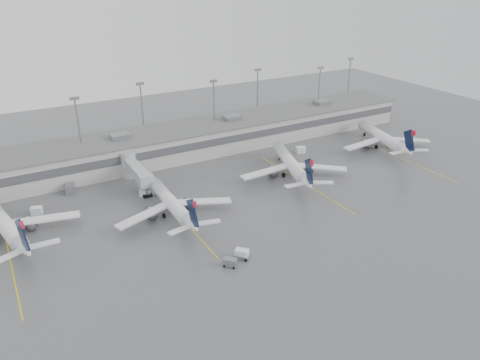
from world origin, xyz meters
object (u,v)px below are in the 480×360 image
jet_mid_right (292,164)px  baggage_tug (242,255)px  jet_far_left (4,224)px  jet_far_right (383,137)px  jet_mid_left (171,202)px

jet_mid_right → baggage_tug: size_ratio=9.32×
jet_far_left → jet_far_right: bearing=-10.6°
baggage_tug → jet_far_left: bearing=98.8°
jet_far_right → baggage_tug: 74.40m
jet_far_left → jet_far_right: 106.26m
jet_far_left → baggage_tug: 49.15m
jet_mid_left → baggage_tug: jet_mid_left is taller
jet_far_left → jet_mid_right: jet_far_left is taller
jet_far_right → jet_mid_right: bearing=-159.5°
jet_far_right → baggage_tug: (-67.66, -30.84, -2.52)m
jet_mid_right → jet_far_left: bearing=-164.5°
jet_mid_right → baggage_tug: jet_mid_right is taller
jet_mid_right → jet_far_right: (36.81, 3.54, -0.04)m
jet_mid_left → jet_mid_right: bearing=8.2°
jet_far_right → jet_far_left: bearing=-164.7°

